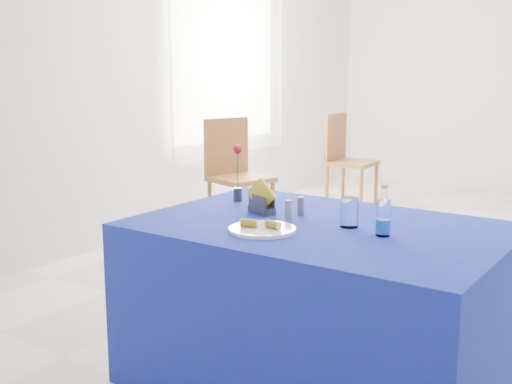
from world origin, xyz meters
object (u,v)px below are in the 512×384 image
Objects in this scene: plate at (262,229)px; blue_table at (318,305)px; chair_win_b at (344,155)px; chair_win_a at (234,168)px; water_bottle at (383,219)px.

blue_table is (0.14, 0.25, -0.39)m from plate.
plate is 0.29× the size of chair_win_b.
blue_table is 2.80m from chair_win_a.
water_bottle reaches higher than blue_table.
chair_win_b is at bearing 112.04° from plate.
chair_win_a reaches higher than water_bottle.
plate is 0.51m from water_bottle.
chair_win_a is (-1.96, 1.99, 0.21)m from blue_table.
chair_win_a is 1.03× the size of chair_win_b.
chair_win_a is (-2.27, 2.02, -0.24)m from water_bottle.
chair_win_a is 1.52m from chair_win_b.
plate is at bearing -125.00° from chair_win_a.
chair_win_a reaches higher than chair_win_b.
water_bottle is 4.03m from chair_win_b.
chair_win_b reaches higher than water_bottle.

